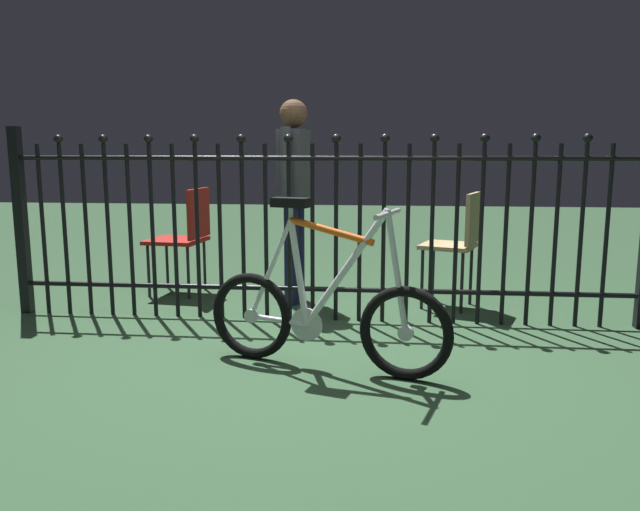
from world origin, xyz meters
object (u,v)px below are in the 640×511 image
Objects in this scene: chair_red at (186,231)px; chair_tan at (458,238)px; bicycle at (324,313)px; person_visitor at (294,185)px.

chair_tan is (2.13, -0.26, 0.01)m from chair_red.
chair_tan is at bearing -6.89° from chair_red.
bicycle is at bearing -52.43° from chair_red.
person_visitor reaches higher than bicycle.
chair_tan is 1.28m from person_visitor.
person_visitor is (0.91, -0.20, 0.39)m from chair_red.
chair_tan is at bearing -2.87° from person_visitor.
bicycle is 0.87× the size of person_visitor.
bicycle is 1.55× the size of chair_red.
bicycle is at bearing -121.60° from chair_tan.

